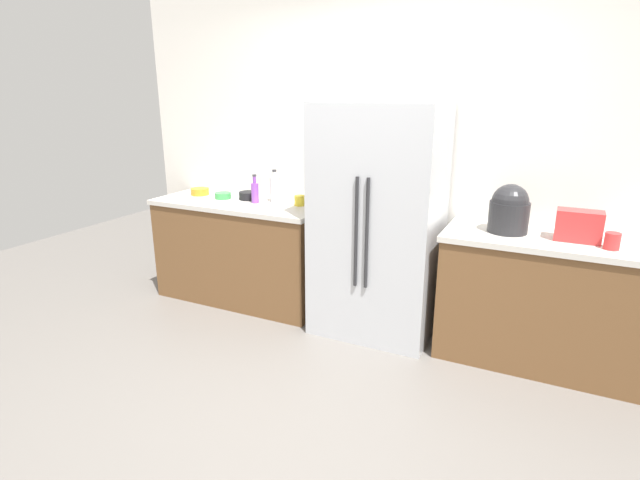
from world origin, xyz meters
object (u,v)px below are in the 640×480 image
rice_cooker (509,210)px  cup_a (300,200)px  cup_b (612,241)px  bottle_b (255,192)px  bowl_a (223,196)px  bowl_c (249,196)px  toaster (579,226)px  refrigerator (378,222)px  bowl_b (200,191)px  bottle_a (275,189)px

rice_cooker → cup_a: (-1.66, 0.09, -0.11)m
cup_b → bottle_b: bearing=177.0°
bowl_a → bowl_c: bowl_c is taller
toaster → bowl_a: (-2.83, 0.06, -0.07)m
toaster → bottle_b: 2.48m
bottle_b → bowl_c: bottle_b is taller
refrigerator → toaster: (1.34, 0.03, 0.13)m
rice_cooker → cup_b: (0.61, -0.13, -0.10)m
bowl_b → bowl_c: bearing=3.5°
bottle_a → bowl_c: 0.28m
bottle_a → cup_b: (2.53, -0.24, -0.06)m
refrigerator → bottle_a: 1.02m
bottle_a → cup_a: size_ratio=3.06×
cup_a → rice_cooker: bearing=-3.2°
bottle_a → cup_b: 2.54m
refrigerator → cup_b: size_ratio=16.99×
bowl_a → bowl_b: size_ratio=0.87×
toaster → bowl_a: size_ratio=1.90×
cup_a → bowl_b: size_ratio=0.56×
bottle_b → refrigerator: bearing=-3.2°
cup_a → cup_b: size_ratio=0.89×
bottle_b → bowl_b: size_ratio=1.48×
bowl_c → bowl_b: bearing=-176.5°
refrigerator → cup_b: bearing=-2.8°
bottle_a → toaster: bearing=-3.3°
bottle_a → bowl_b: bottle_a is taller
toaster → bottle_b: bottle_b is taller
cup_a → bowl_a: 0.75m
bottle_b → cup_a: bottle_b is taller
bottle_a → bowl_c: (-0.27, -0.00, -0.08)m
bottle_b → bowl_b: (-0.65, 0.06, -0.06)m
refrigerator → bowl_c: (-1.27, 0.16, 0.06)m
bowl_c → rice_cooker: bearing=-2.9°
cup_b → toaster: bearing=151.2°
rice_cooker → bowl_a: size_ratio=2.29×
rice_cooker → bowl_b: 2.70m
cup_b → bowl_a: (-3.02, 0.16, -0.03)m
rice_cooker → bowl_a: (-2.41, 0.04, -0.13)m
bottle_b → bowl_a: (-0.36, 0.02, -0.07)m
cup_b → bowl_c: bearing=175.2°
cup_b → bowl_b: size_ratio=0.63×
cup_a → bottle_b: bearing=-168.3°
cup_b → bowl_b: bearing=176.5°
toaster → bottle_a: 2.34m
bottle_b → bowl_c: (-0.13, 0.10, -0.06)m
rice_cooker → bowl_a: 2.41m
refrigerator → bowl_c: refrigerator is taller
bowl_b → bottle_a: bearing=2.5°
cup_a → bowl_b: cup_a is taller
cup_a → cup_b: 2.28m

